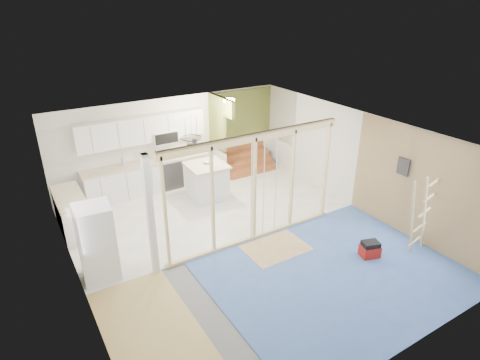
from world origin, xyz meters
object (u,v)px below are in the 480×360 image
fridge (97,243)px  toolbox (370,250)px  ladder (420,215)px  island (207,182)px

fridge → toolbox: (5.13, -2.36, -0.62)m
fridge → ladder: size_ratio=0.88×
fridge → island: bearing=35.0°
island → toolbox: island is taller
fridge → island: size_ratio=1.49×
fridge → island: 3.97m
island → ladder: ladder is taller
fridge → toolbox: 5.68m
fridge → ladder: ladder is taller
island → ladder: size_ratio=0.59×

